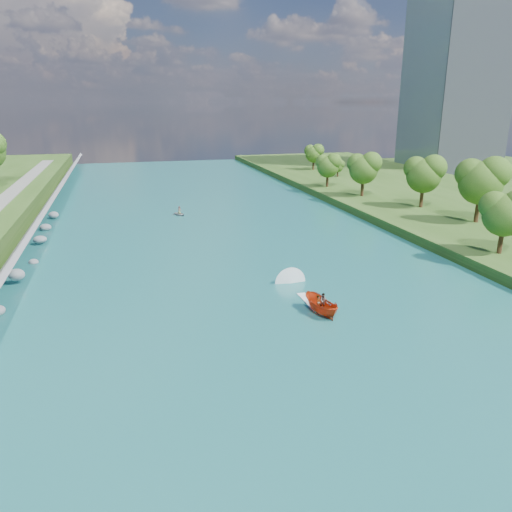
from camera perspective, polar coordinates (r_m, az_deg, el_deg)
name	(u,v)px	position (r m, az deg, el deg)	size (l,w,h in m)	color
ground	(287,342)	(43.40, 3.58, -9.77)	(260.00, 260.00, 0.00)	#2D5119
river_water	(235,269)	(61.19, -2.42, -1.52)	(55.00, 240.00, 0.10)	#196060
riprap_bank	(2,276)	(60.02, -27.07, -2.10)	(4.03, 236.00, 4.31)	slate
office_tower	(457,64)	(162.73, 21.96, 19.66)	(22.00, 22.00, 60.00)	gray
trees_east	(423,183)	(90.40, 18.55, 7.87)	(15.20, 141.45, 11.98)	#254C14
motorboat	(316,301)	(49.58, 6.90, -5.18)	(3.60, 19.27, 2.08)	red
raft	(180,213)	(91.44, -8.74, 4.85)	(2.95, 3.34, 1.59)	gray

